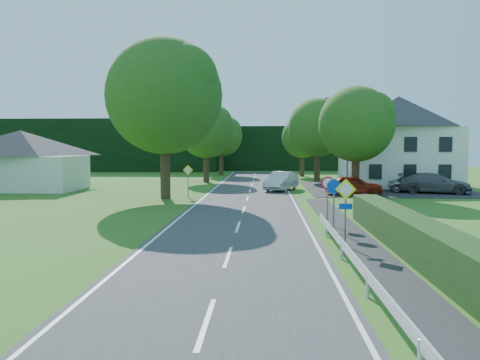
# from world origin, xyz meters

# --- Properties ---
(ground) EXTENTS (160.00, 160.00, 0.00)m
(ground) POSITION_xyz_m (0.00, 0.00, 0.00)
(ground) COLOR #335317
(ground) RESTS_ON ground
(road) EXTENTS (7.00, 80.00, 0.04)m
(road) POSITION_xyz_m (0.00, 20.00, 0.02)
(road) COLOR #323234
(road) RESTS_ON ground
(footpath) EXTENTS (1.50, 44.00, 0.04)m
(footpath) POSITION_xyz_m (4.95, 2.00, 0.02)
(footpath) COLOR black
(footpath) RESTS_ON ground
(parking_pad) EXTENTS (14.00, 16.00, 0.04)m
(parking_pad) POSITION_xyz_m (12.00, 33.00, 0.02)
(parking_pad) COLOR black
(parking_pad) RESTS_ON ground
(line_edge_left) EXTENTS (0.12, 80.00, 0.01)m
(line_edge_left) POSITION_xyz_m (-3.25, 20.00, 0.04)
(line_edge_left) COLOR white
(line_edge_left) RESTS_ON road
(line_edge_right) EXTENTS (0.12, 80.00, 0.01)m
(line_edge_right) POSITION_xyz_m (3.25, 20.00, 0.04)
(line_edge_right) COLOR white
(line_edge_right) RESTS_ON road
(line_centre) EXTENTS (0.12, 80.00, 0.01)m
(line_centre) POSITION_xyz_m (0.00, 20.00, 0.04)
(line_centre) COLOR white
(line_centre) RESTS_ON road
(guardrail) EXTENTS (0.12, 26.00, 0.69)m
(guardrail) POSITION_xyz_m (3.85, -1.00, 0.34)
(guardrail) COLOR silver
(guardrail) RESTS_ON ground
(tree_main) EXTENTS (9.40, 9.40, 11.64)m
(tree_main) POSITION_xyz_m (-6.00, 24.00, 5.82)
(tree_main) COLOR #295519
(tree_main) RESTS_ON ground
(tree_left_far) EXTENTS (7.00, 7.00, 8.58)m
(tree_left_far) POSITION_xyz_m (-5.00, 40.00, 4.29)
(tree_left_far) COLOR #295519
(tree_left_far) RESTS_ON ground
(tree_right_far) EXTENTS (7.40, 7.40, 9.09)m
(tree_right_far) POSITION_xyz_m (7.00, 42.00, 4.54)
(tree_right_far) COLOR #295519
(tree_right_far) RESTS_ON ground
(tree_left_back) EXTENTS (6.60, 6.60, 8.07)m
(tree_left_back) POSITION_xyz_m (-4.50, 52.00, 4.04)
(tree_left_back) COLOR #295519
(tree_left_back) RESTS_ON ground
(tree_right_back) EXTENTS (6.20, 6.20, 7.56)m
(tree_right_back) POSITION_xyz_m (6.00, 50.00, 3.78)
(tree_right_back) COLOR #295519
(tree_right_back) RESTS_ON ground
(tree_right_mid) EXTENTS (7.00, 7.00, 8.58)m
(tree_right_mid) POSITION_xyz_m (8.50, 28.00, 4.29)
(tree_right_mid) COLOR #295519
(tree_right_mid) RESTS_ON ground
(treeline_left) EXTENTS (44.00, 6.00, 8.00)m
(treeline_left) POSITION_xyz_m (-28.00, 62.00, 4.00)
(treeline_left) COLOR black
(treeline_left) RESTS_ON ground
(treeline_right) EXTENTS (30.00, 5.00, 7.00)m
(treeline_right) POSITION_xyz_m (8.00, 66.00, 3.50)
(treeline_right) COLOR black
(treeline_right) RESTS_ON ground
(bungalow_left) EXTENTS (11.00, 6.50, 5.20)m
(bungalow_left) POSITION_xyz_m (-20.00, 30.00, 2.71)
(bungalow_left) COLOR silver
(bungalow_left) RESTS_ON ground
(house_white) EXTENTS (10.60, 8.40, 8.60)m
(house_white) POSITION_xyz_m (14.00, 36.00, 4.41)
(house_white) COLOR white
(house_white) RESTS_ON ground
(streetlight) EXTENTS (2.03, 0.18, 8.00)m
(streetlight) POSITION_xyz_m (8.06, 30.00, 4.46)
(streetlight) COLOR slate
(streetlight) RESTS_ON ground
(sign_priority_right) EXTENTS (0.78, 0.09, 2.59)m
(sign_priority_right) POSITION_xyz_m (4.30, 7.98, 1.80)
(sign_priority_right) COLOR slate
(sign_priority_right) RESTS_ON ground
(sign_roundabout) EXTENTS (0.64, 0.08, 2.37)m
(sign_roundabout) POSITION_xyz_m (4.30, 10.98, 1.67)
(sign_roundabout) COLOR slate
(sign_roundabout) RESTS_ON ground
(sign_speed_limit) EXTENTS (0.64, 0.11, 2.37)m
(sign_speed_limit) POSITION_xyz_m (4.30, 12.97, 1.77)
(sign_speed_limit) COLOR slate
(sign_speed_limit) RESTS_ON ground
(sign_priority_left) EXTENTS (0.78, 0.09, 2.44)m
(sign_priority_left) POSITION_xyz_m (-4.50, 24.98, 1.72)
(sign_priority_left) COLOR slate
(sign_priority_left) RESTS_ON ground
(moving_car) EXTENTS (3.27, 5.19, 1.61)m
(moving_car) POSITION_xyz_m (2.70, 30.51, 0.85)
(moving_car) COLOR silver
(moving_car) RESTS_ON road
(motorcycle) EXTENTS (0.85, 1.87, 0.95)m
(motorcycle) POSITION_xyz_m (1.80, 35.32, 0.51)
(motorcycle) COLOR black
(motorcycle) RESTS_ON road
(parked_car_red) EXTENTS (4.56, 2.14, 1.51)m
(parked_car_red) POSITION_xyz_m (8.24, 27.15, 0.79)
(parked_car_red) COLOR maroon
(parked_car_red) RESTS_ON parking_pad
(parked_car_silver_a) EXTENTS (4.61, 2.11, 1.46)m
(parked_car_silver_a) POSITION_xyz_m (11.95, 33.96, 0.77)
(parked_car_silver_a) COLOR #BCBBC0
(parked_car_silver_a) RESTS_ON parking_pad
(parked_car_grey) EXTENTS (6.02, 3.83, 1.62)m
(parked_car_grey) POSITION_xyz_m (14.99, 28.74, 0.85)
(parked_car_grey) COLOR #535258
(parked_car_grey) RESTS_ON parking_pad
(parked_car_silver_b) EXTENTS (4.85, 3.11, 1.24)m
(parked_car_silver_b) POSITION_xyz_m (13.79, 29.45, 0.66)
(parked_car_silver_b) COLOR #ACABB2
(parked_car_silver_b) RESTS_ON parking_pad
(parasol) EXTENTS (2.99, 3.02, 2.17)m
(parasol) POSITION_xyz_m (11.70, 33.88, 1.13)
(parasol) COLOR #A2310D
(parasol) RESTS_ON parking_pad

